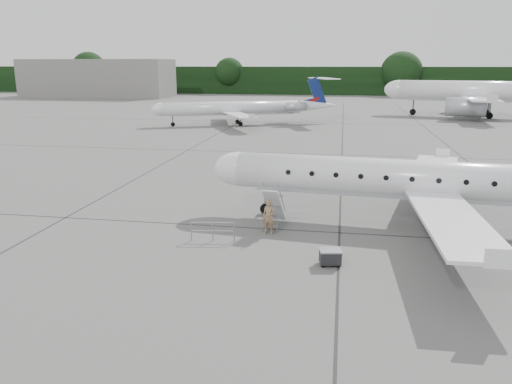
# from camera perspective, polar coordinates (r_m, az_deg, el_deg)

# --- Properties ---
(ground) EXTENTS (320.00, 320.00, 0.00)m
(ground) POSITION_cam_1_polar(r_m,az_deg,el_deg) (22.28, 18.57, -9.75)
(ground) COLOR #5E5E5B
(ground) RESTS_ON ground
(treeline) EXTENTS (260.00, 4.00, 8.00)m
(treeline) POSITION_cam_1_polar(r_m,az_deg,el_deg) (150.25, 11.45, 12.33)
(treeline) COLOR black
(treeline) RESTS_ON ground
(terminal_building) EXTENTS (40.00, 14.00, 10.00)m
(terminal_building) POSITION_cam_1_polar(r_m,az_deg,el_deg) (146.13, -17.63, 12.30)
(terminal_building) COLOR slate
(terminal_building) RESTS_ON ground
(main_regional_jet) EXTENTS (30.90, 23.54, 7.46)m
(main_regional_jet) POSITION_cam_1_polar(r_m,az_deg,el_deg) (28.74, 20.46, 3.27)
(main_regional_jet) COLOR silver
(main_regional_jet) RESTS_ON ground
(airstair) EXTENTS (1.05, 2.33, 2.34)m
(airstair) POSITION_cam_1_polar(r_m,az_deg,el_deg) (27.69, 2.09, -1.66)
(airstair) COLOR silver
(airstair) RESTS_ON ground
(passenger) EXTENTS (0.76, 0.57, 1.88)m
(passenger) POSITION_cam_1_polar(r_m,az_deg,el_deg) (26.56, 1.46, -2.88)
(passenger) COLOR olive
(passenger) RESTS_ON ground
(safety_railing) EXTENTS (2.19, 0.38, 1.00)m
(safety_railing) POSITION_cam_1_polar(r_m,az_deg,el_deg) (25.71, -4.97, -4.56)
(safety_railing) COLOR gray
(safety_railing) RESTS_ON ground
(baggage_cart) EXTENTS (1.04, 0.90, 0.80)m
(baggage_cart) POSITION_cam_1_polar(r_m,az_deg,el_deg) (22.93, 8.48, -7.34)
(baggage_cart) COLOR black
(baggage_cart) RESTS_ON ground
(bg_narrowbody) EXTENTS (37.73, 30.32, 12.08)m
(bg_narrowbody) POSITION_cam_1_polar(r_m,az_deg,el_deg) (93.56, 24.35, 11.49)
(bg_narrowbody) COLOR silver
(bg_narrowbody) RESTS_ON ground
(bg_regional_left) EXTENTS (31.39, 27.30, 6.88)m
(bg_regional_left) POSITION_cam_1_polar(r_m,az_deg,el_deg) (74.65, -2.71, 10.29)
(bg_regional_left) COLOR silver
(bg_regional_left) RESTS_ON ground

